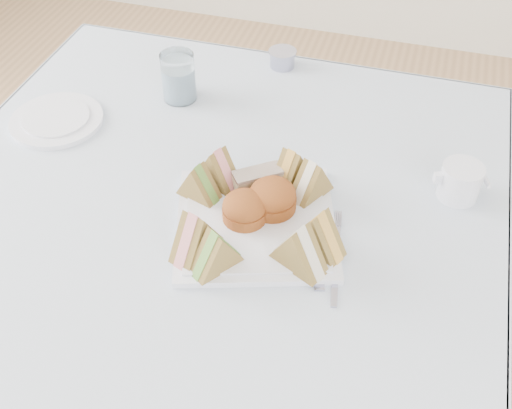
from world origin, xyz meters
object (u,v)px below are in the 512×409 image
(serving_plate, at_px, (256,223))
(creamer_jug, at_px, (460,182))
(table, at_px, (218,325))
(water_glass, at_px, (178,77))

(serving_plate, distance_m, creamer_jug, 0.36)
(table, relative_size, water_glass, 8.75)
(water_glass, distance_m, creamer_jug, 0.60)
(water_glass, bearing_deg, serving_plate, -50.76)
(serving_plate, bearing_deg, water_glass, 111.43)
(water_glass, height_order, creamer_jug, water_glass)
(table, relative_size, creamer_jug, 12.37)
(table, xyz_separation_m, serving_plate, (0.10, -0.04, 0.38))
(water_glass, bearing_deg, table, -59.65)
(table, height_order, serving_plate, serving_plate)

